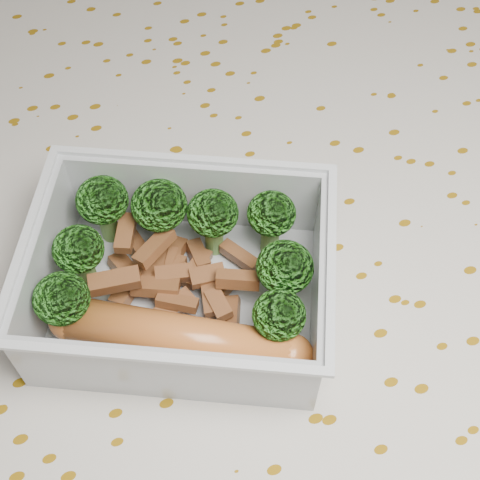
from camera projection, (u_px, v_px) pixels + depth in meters
name	position (u px, v px, depth m)	size (l,w,h in m)	color
dining_table	(234.00, 327.00, 0.56)	(1.40, 0.90, 0.75)	brown
tablecloth	(234.00, 297.00, 0.52)	(1.46, 0.96, 0.19)	beige
lunch_container	(182.00, 285.00, 0.45)	(0.25, 0.22, 0.07)	silver
broccoli_florets	(179.00, 244.00, 0.45)	(0.18, 0.16, 0.06)	#608C3F
meat_pile	(170.00, 276.00, 0.47)	(0.12, 0.11, 0.03)	brown
sausage	(179.00, 337.00, 0.43)	(0.15, 0.10, 0.03)	#C2662B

